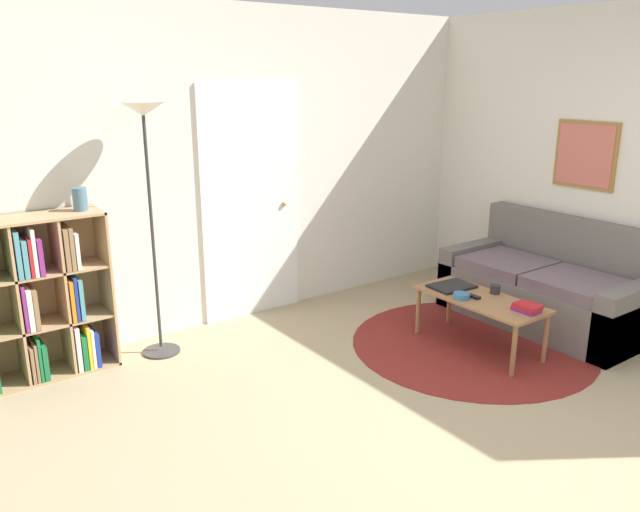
{
  "coord_description": "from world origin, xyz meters",
  "views": [
    {
      "loc": [
        -2.55,
        -1.79,
        2.05
      ],
      "look_at": [
        -0.14,
        1.54,
        0.85
      ],
      "focal_mm": 35.0,
      "sensor_mm": 36.0,
      "label": 1
    }
  ],
  "objects_px": {
    "floor_lamp": "(146,146)",
    "cup": "(495,289)",
    "bookshelf": "(34,300)",
    "coffee_table": "(480,303)",
    "couch": "(549,289)",
    "bowl": "(462,296)",
    "vase_on_shelf": "(80,199)",
    "laptop": "(452,286)"
  },
  "relations": [
    {
      "from": "bookshelf",
      "to": "bowl",
      "type": "bearing_deg",
      "value": -27.49
    },
    {
      "from": "bookshelf",
      "to": "couch",
      "type": "height_order",
      "value": "bookshelf"
    },
    {
      "from": "couch",
      "to": "vase_on_shelf",
      "type": "relative_size",
      "value": 10.44
    },
    {
      "from": "cup",
      "to": "coffee_table",
      "type": "bearing_deg",
      "value": 177.71
    },
    {
      "from": "coffee_table",
      "to": "vase_on_shelf",
      "type": "relative_size",
      "value": 6.39
    },
    {
      "from": "floor_lamp",
      "to": "vase_on_shelf",
      "type": "height_order",
      "value": "floor_lamp"
    },
    {
      "from": "floor_lamp",
      "to": "couch",
      "type": "xyz_separation_m",
      "value": [
        2.95,
        -1.34,
        -1.28
      ]
    },
    {
      "from": "laptop",
      "to": "vase_on_shelf",
      "type": "height_order",
      "value": "vase_on_shelf"
    },
    {
      "from": "laptop",
      "to": "bowl",
      "type": "distance_m",
      "value": 0.26
    },
    {
      "from": "coffee_table",
      "to": "bowl",
      "type": "xyz_separation_m",
      "value": [
        -0.13,
        0.07,
        0.07
      ]
    },
    {
      "from": "floor_lamp",
      "to": "bowl",
      "type": "xyz_separation_m",
      "value": [
        1.9,
        -1.29,
        -1.14
      ]
    },
    {
      "from": "laptop",
      "to": "bowl",
      "type": "relative_size",
      "value": 2.84
    },
    {
      "from": "couch",
      "to": "vase_on_shelf",
      "type": "xyz_separation_m",
      "value": [
        -3.4,
        1.47,
        0.94
      ]
    },
    {
      "from": "couch",
      "to": "cup",
      "type": "bearing_deg",
      "value": -178.17
    },
    {
      "from": "laptop",
      "to": "cup",
      "type": "relative_size",
      "value": 4.69
    },
    {
      "from": "bookshelf",
      "to": "bowl",
      "type": "height_order",
      "value": "bookshelf"
    },
    {
      "from": "bookshelf",
      "to": "laptop",
      "type": "xyz_separation_m",
      "value": [
        2.86,
        -1.2,
        -0.14
      ]
    },
    {
      "from": "bookshelf",
      "to": "laptop",
      "type": "bearing_deg",
      "value": -22.7
    },
    {
      "from": "bookshelf",
      "to": "cup",
      "type": "relative_size",
      "value": 15.15
    },
    {
      "from": "floor_lamp",
      "to": "laptop",
      "type": "xyz_separation_m",
      "value": [
        2.04,
        -1.07,
        -1.15
      ]
    },
    {
      "from": "couch",
      "to": "bowl",
      "type": "bearing_deg",
      "value": 177.06
    },
    {
      "from": "couch",
      "to": "laptop",
      "type": "height_order",
      "value": "couch"
    },
    {
      "from": "floor_lamp",
      "to": "cup",
      "type": "height_order",
      "value": "floor_lamp"
    },
    {
      "from": "couch",
      "to": "coffee_table",
      "type": "bearing_deg",
      "value": -178.9
    },
    {
      "from": "floor_lamp",
      "to": "couch",
      "type": "distance_m",
      "value": 3.49
    },
    {
      "from": "coffee_table",
      "to": "vase_on_shelf",
      "type": "xyz_separation_m",
      "value": [
        -2.48,
        1.49,
        0.86
      ]
    },
    {
      "from": "vase_on_shelf",
      "to": "floor_lamp",
      "type": "bearing_deg",
      "value": -15.74
    },
    {
      "from": "laptop",
      "to": "bowl",
      "type": "bearing_deg",
      "value": -121.2
    },
    {
      "from": "cup",
      "to": "couch",
      "type": "bearing_deg",
      "value": 1.83
    },
    {
      "from": "laptop",
      "to": "vase_on_shelf",
      "type": "xyz_separation_m",
      "value": [
        -2.48,
        1.19,
        0.8
      ]
    },
    {
      "from": "vase_on_shelf",
      "to": "bookshelf",
      "type": "bearing_deg",
      "value": 179.72
    },
    {
      "from": "vase_on_shelf",
      "to": "couch",
      "type": "bearing_deg",
      "value": -23.36
    },
    {
      "from": "coffee_table",
      "to": "vase_on_shelf",
      "type": "distance_m",
      "value": 3.02
    },
    {
      "from": "floor_lamp",
      "to": "bowl",
      "type": "bearing_deg",
      "value": -34.13
    },
    {
      "from": "couch",
      "to": "bowl",
      "type": "xyz_separation_m",
      "value": [
        -1.05,
        0.05,
        0.15
      ]
    },
    {
      "from": "bowl",
      "to": "vase_on_shelf",
      "type": "relative_size",
      "value": 0.78
    },
    {
      "from": "bookshelf",
      "to": "coffee_table",
      "type": "bearing_deg",
      "value": -27.54
    },
    {
      "from": "floor_lamp",
      "to": "coffee_table",
      "type": "bearing_deg",
      "value": -33.79
    },
    {
      "from": "floor_lamp",
      "to": "cup",
      "type": "distance_m",
      "value": 2.82
    },
    {
      "from": "laptop",
      "to": "bowl",
      "type": "xyz_separation_m",
      "value": [
        -0.13,
        -0.22,
        0.01
      ]
    },
    {
      "from": "couch",
      "to": "bowl",
      "type": "distance_m",
      "value": 1.06
    },
    {
      "from": "bookshelf",
      "to": "coffee_table",
      "type": "relative_size",
      "value": 1.12
    }
  ]
}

